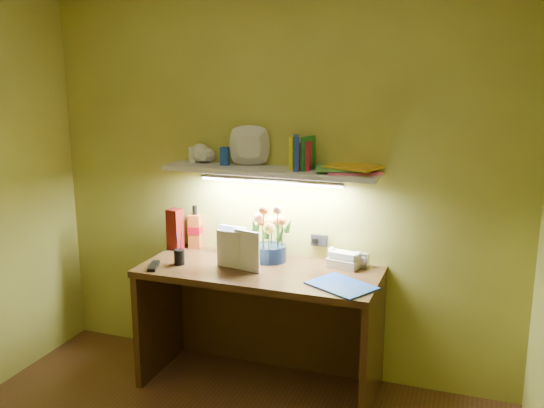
# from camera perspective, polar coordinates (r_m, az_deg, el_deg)

# --- Properties ---
(desk) EXTENTS (1.40, 0.60, 0.75)m
(desk) POSITION_cam_1_polar(r_m,az_deg,el_deg) (3.69, -1.17, -11.61)
(desk) COLOR #321A0D
(desk) RESTS_ON ground
(flower_bouquet) EXTENTS (0.23, 0.23, 0.34)m
(flower_bouquet) POSITION_cam_1_polar(r_m,az_deg,el_deg) (3.64, -0.16, -2.79)
(flower_bouquet) COLOR #0B1834
(flower_bouquet) RESTS_ON desk
(telephone) EXTENTS (0.20, 0.17, 0.11)m
(telephone) POSITION_cam_1_polar(r_m,az_deg,el_deg) (3.59, 6.86, -5.07)
(telephone) COLOR beige
(telephone) RESTS_ON desk
(desk_clock) EXTENTS (0.09, 0.05, 0.08)m
(desk_clock) POSITION_cam_1_polar(r_m,az_deg,el_deg) (3.61, 8.45, -5.21)
(desk_clock) COLOR silver
(desk_clock) RESTS_ON desk
(whisky_bottle) EXTENTS (0.09, 0.09, 0.28)m
(whisky_bottle) POSITION_cam_1_polar(r_m,az_deg,el_deg) (3.94, -7.25, -2.13)
(whisky_bottle) COLOR #B9561F
(whisky_bottle) RESTS_ON desk
(whisky_box) EXTENTS (0.10, 0.10, 0.26)m
(whisky_box) POSITION_cam_1_polar(r_m,az_deg,el_deg) (3.94, -9.08, -2.34)
(whisky_box) COLOR #5F110C
(whisky_box) RESTS_ON desk
(pen_cup) EXTENTS (0.07, 0.07, 0.15)m
(pen_cup) POSITION_cam_1_polar(r_m,az_deg,el_deg) (3.64, -8.74, -4.47)
(pen_cup) COLOR black
(pen_cup) RESTS_ON desk
(art_card) EXTENTS (0.18, 0.06, 0.18)m
(art_card) POSITION_cam_1_polar(r_m,az_deg,el_deg) (3.79, -3.79, -3.44)
(art_card) COLOR white
(art_card) RESTS_ON desk
(tv_remote) EXTENTS (0.10, 0.17, 0.02)m
(tv_remote) POSITION_cam_1_polar(r_m,az_deg,el_deg) (3.63, -11.07, -5.74)
(tv_remote) COLOR black
(tv_remote) RESTS_ON desk
(blue_folder) EXTENTS (0.41, 0.38, 0.01)m
(blue_folder) POSITION_cam_1_polar(r_m,az_deg,el_deg) (3.30, 6.56, -7.63)
(blue_folder) COLOR #1B48AF
(blue_folder) RESTS_ON desk
(desk_book_a) EXTENTS (0.17, 0.05, 0.22)m
(desk_book_a) POSITION_cam_1_polar(r_m,az_deg,el_deg) (3.59, -5.22, -4.09)
(desk_book_a) COLOR silver
(desk_book_a) RESTS_ON desk
(desk_book_b) EXTENTS (0.17, 0.07, 0.24)m
(desk_book_b) POSITION_cam_1_polar(r_m,az_deg,el_deg) (3.53, -3.53, -4.17)
(desk_book_b) COLOR silver
(desk_book_b) RESTS_ON desk
(wall_shelf) EXTENTS (1.32, 0.34, 0.23)m
(wall_shelf) POSITION_cam_1_polar(r_m,az_deg,el_deg) (3.57, -0.11, 3.68)
(wall_shelf) COLOR silver
(wall_shelf) RESTS_ON ground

